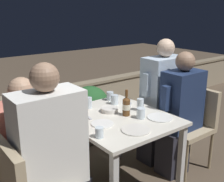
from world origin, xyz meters
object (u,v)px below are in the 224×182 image
object	(u,v)px
person_navy_jumper	(179,114)
chair_left_far	(6,164)
person_blue_shirt	(161,101)
person_coral_top	(32,150)
chair_right_near	(191,119)
beer_bottle	(126,106)
person_white_polo	(54,157)
chair_right_far	(172,110)

from	to	relation	value
person_navy_jumper	chair_left_far	bearing A→B (deg)	169.98
person_blue_shirt	chair_left_far	bearing A→B (deg)	-179.73
person_blue_shirt	person_coral_top	bearing A→B (deg)	-179.69
chair_right_near	beer_bottle	xyz separation A→B (m)	(-0.81, 0.11, 0.29)
person_coral_top	beer_bottle	distance (m)	0.88
person_white_polo	person_blue_shirt	xyz separation A→B (m)	(1.46, 0.36, 0.01)
chair_left_far	beer_bottle	bearing A→B (deg)	-9.81
person_blue_shirt	chair_right_near	bearing A→B (deg)	-63.14
person_white_polo	beer_bottle	xyz separation A→B (m)	(0.80, 0.18, 0.15)
beer_bottle	chair_right_far	bearing A→B (deg)	12.30
person_coral_top	beer_bottle	bearing A→B (deg)	-12.15
person_white_polo	beer_bottle	size ratio (longest dim) A/B	5.63
person_navy_jumper	person_blue_shirt	bearing A→B (deg)	80.57
person_white_polo	beer_bottle	distance (m)	0.83
person_coral_top	chair_right_far	xyz separation A→B (m)	(1.68, 0.01, -0.06)
chair_right_near	chair_right_far	world-z (taller)	same
chair_left_far	person_navy_jumper	xyz separation A→B (m)	(1.64, -0.29, 0.11)
person_blue_shirt	person_white_polo	bearing A→B (deg)	-166.06
person_navy_jumper	beer_bottle	bearing A→B (deg)	169.63
person_white_polo	person_navy_jumper	world-z (taller)	person_white_polo
person_white_polo	chair_right_near	distance (m)	1.62
chair_right_near	chair_right_far	distance (m)	0.30
chair_right_near	chair_left_far	bearing A→B (deg)	171.05
person_coral_top	chair_right_near	bearing A→B (deg)	-10.04
person_navy_jumper	chair_right_far	distance (m)	0.40
chair_right_near	person_blue_shirt	bearing A→B (deg)	116.86
chair_left_far	person_navy_jumper	bearing A→B (deg)	-10.02
person_navy_jumper	chair_right_near	bearing A→B (deg)	-0.00
chair_left_far	chair_right_near	distance (m)	1.86
person_blue_shirt	beer_bottle	bearing A→B (deg)	-164.18
person_white_polo	chair_right_far	xyz separation A→B (m)	(1.66, 0.36, -0.14)
chair_right_near	person_navy_jumper	world-z (taller)	person_navy_jumper
person_white_polo	person_coral_top	xyz separation A→B (m)	(-0.03, 0.35, -0.08)
beer_bottle	person_coral_top	bearing A→B (deg)	167.85
chair_right_near	chair_right_far	xyz separation A→B (m)	(0.05, 0.30, 0.00)
chair_left_far	beer_bottle	xyz separation A→B (m)	(1.03, -0.18, 0.29)
chair_right_near	person_white_polo	bearing A→B (deg)	-177.71
beer_bottle	person_white_polo	bearing A→B (deg)	-167.63
chair_left_far	person_blue_shirt	world-z (taller)	person_blue_shirt
chair_right_near	person_blue_shirt	xyz separation A→B (m)	(-0.15, 0.30, 0.15)
person_white_polo	person_blue_shirt	bearing A→B (deg)	13.94
chair_right_near	person_navy_jumper	bearing A→B (deg)	180.00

